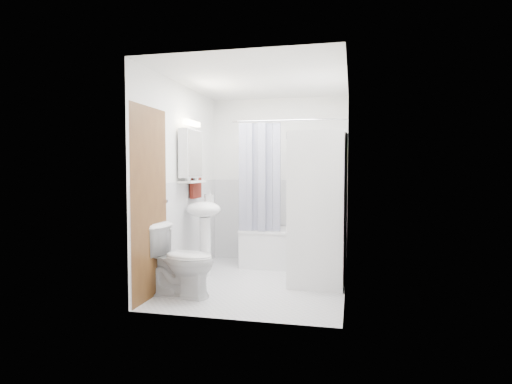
% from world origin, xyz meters
% --- Properties ---
extents(floor, '(2.60, 2.60, 0.00)m').
position_xyz_m(floor, '(0.00, 0.00, 0.00)').
color(floor, silver).
rests_on(floor, ground).
extents(room_walls, '(2.60, 2.60, 2.60)m').
position_xyz_m(room_walls, '(0.00, 0.00, 1.49)').
color(room_walls, white).
rests_on(room_walls, ground).
extents(wainscot, '(1.98, 2.58, 2.58)m').
position_xyz_m(wainscot, '(0.00, 0.29, 0.60)').
color(wainscot, white).
rests_on(wainscot, ground).
extents(door, '(0.05, 2.00, 2.00)m').
position_xyz_m(door, '(-0.95, -0.55, 1.00)').
color(door, brown).
rests_on(door, ground).
extents(bathtub, '(1.35, 0.64, 0.52)m').
position_xyz_m(bathtub, '(0.24, 0.92, 0.28)').
color(bathtub, white).
rests_on(bathtub, ground).
extents(tub_spout, '(0.04, 0.12, 0.04)m').
position_xyz_m(tub_spout, '(0.44, 1.25, 0.84)').
color(tub_spout, silver).
rests_on(tub_spout, room_walls).
extents(curtain_rod, '(1.53, 0.02, 0.02)m').
position_xyz_m(curtain_rod, '(0.24, 0.66, 2.00)').
color(curtain_rod, silver).
rests_on(curtain_rod, room_walls).
extents(shower_curtain, '(0.55, 0.02, 1.45)m').
position_xyz_m(shower_curtain, '(-0.15, 0.66, 1.25)').
color(shower_curtain, '#121640').
rests_on(shower_curtain, curtain_rod).
extents(sink, '(0.44, 0.37, 1.04)m').
position_xyz_m(sink, '(-0.75, 0.14, 0.70)').
color(sink, white).
rests_on(sink, ground).
extents(medicine_cabinet, '(0.13, 0.50, 0.71)m').
position_xyz_m(medicine_cabinet, '(-0.90, 0.10, 1.57)').
color(medicine_cabinet, white).
rests_on(medicine_cabinet, room_walls).
extents(shelf, '(0.18, 0.54, 0.02)m').
position_xyz_m(shelf, '(-0.89, 0.10, 1.20)').
color(shelf, silver).
rests_on(shelf, room_walls).
extents(shower_caddy, '(0.22, 0.06, 0.02)m').
position_xyz_m(shower_caddy, '(0.49, 1.24, 1.15)').
color(shower_caddy, silver).
rests_on(shower_caddy, room_walls).
extents(towel, '(0.07, 0.31, 0.75)m').
position_xyz_m(towel, '(-0.94, 0.35, 1.36)').
color(towel, maroon).
rests_on(towel, room_walls).
extents(washer_dryer, '(0.67, 0.66, 1.78)m').
position_xyz_m(washer_dryer, '(0.68, 0.07, 0.89)').
color(washer_dryer, white).
rests_on(washer_dryer, ground).
extents(toilet, '(0.82, 0.51, 0.76)m').
position_xyz_m(toilet, '(-0.72, -0.71, 0.38)').
color(toilet, white).
rests_on(toilet, ground).
extents(soap_pump, '(0.08, 0.17, 0.08)m').
position_xyz_m(soap_pump, '(-0.71, 0.25, 0.95)').
color(soap_pump, gray).
rests_on(soap_pump, sink).
extents(shelf_bottle, '(0.07, 0.18, 0.07)m').
position_xyz_m(shelf_bottle, '(-0.89, -0.05, 1.25)').
color(shelf_bottle, gray).
rests_on(shelf_bottle, shelf).
extents(shelf_cup, '(0.10, 0.09, 0.10)m').
position_xyz_m(shelf_cup, '(-0.89, 0.22, 1.26)').
color(shelf_cup, gray).
rests_on(shelf_cup, shelf).
extents(shampoo_a, '(0.13, 0.17, 0.13)m').
position_xyz_m(shampoo_a, '(0.35, 1.24, 1.23)').
color(shampoo_a, gray).
rests_on(shampoo_a, shower_caddy).
extents(shampoo_b, '(0.08, 0.21, 0.08)m').
position_xyz_m(shampoo_b, '(0.47, 1.24, 1.20)').
color(shampoo_b, '#30279E').
rests_on(shampoo_b, shower_caddy).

